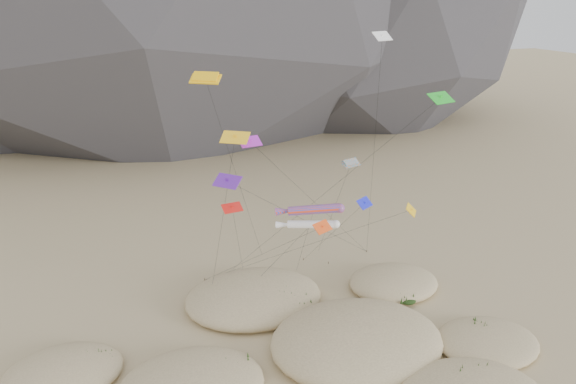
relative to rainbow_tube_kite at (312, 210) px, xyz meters
The scene contains 8 objects.
dunes 14.85m from the rainbow_tube_kite, 114.89° to the right, with size 51.31×39.89×4.06m.
dune_grass 15.04m from the rainbow_tube_kite, 108.62° to the right, with size 40.41×28.66×1.51m.
kite_stakes 17.75m from the rainbow_tube_kite, 89.31° to the left, with size 22.92×5.47×0.30m.
rainbow_tube_kite is the anchor object (origin of this frame).
white_tube_kite 2.20m from the rainbow_tube_kite, 83.00° to the left, with size 7.08×10.33×11.83m.
orange_parafoil 16.41m from the rainbow_tube_kite, 161.85° to the left, with size 11.12×15.58×27.01m.
multi_parafoil 6.73m from the rainbow_tube_kite, 22.34° to the left, with size 3.73×14.90×17.42m.
delta_kites 5.71m from the rainbow_tube_kite, 54.76° to the right, with size 25.35×20.04×30.20m.
Camera 1 is at (-18.78, -37.37, 34.07)m, focal length 35.00 mm.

